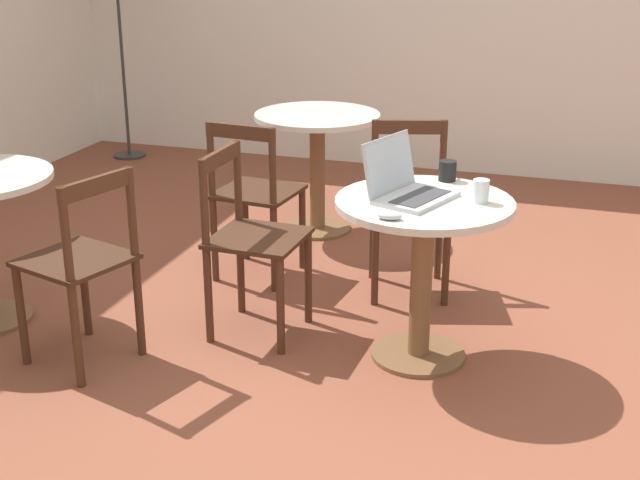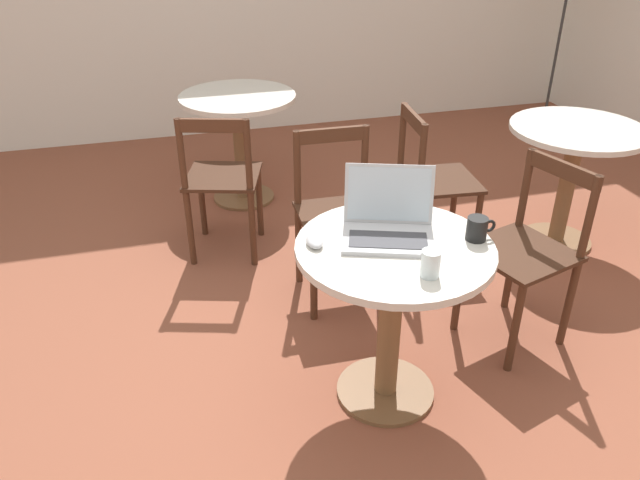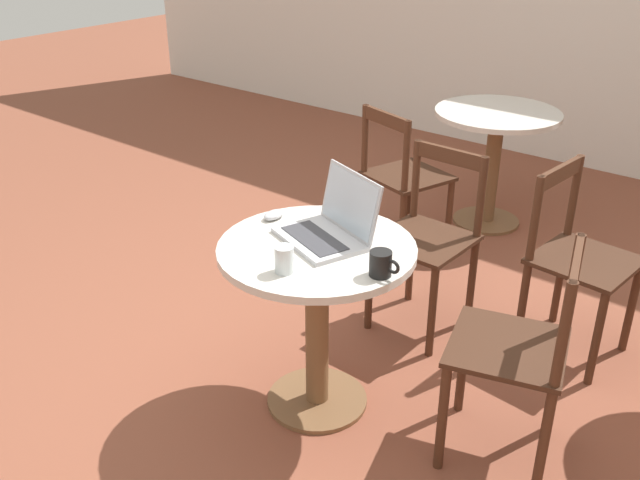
{
  "view_description": "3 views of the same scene",
  "coord_description": "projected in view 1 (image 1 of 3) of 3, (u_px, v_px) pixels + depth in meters",
  "views": [
    {
      "loc": [
        -3.27,
        -0.86,
        1.83
      ],
      "look_at": [
        0.02,
        0.2,
        0.56
      ],
      "focal_mm": 50.0,
      "sensor_mm": 36.0,
      "label": 1
    },
    {
      "loc": [
        -0.6,
        -2.03,
        1.87
      ],
      "look_at": [
        -0.03,
        0.05,
        0.64
      ],
      "focal_mm": 35.0,
      "sensor_mm": 36.0,
      "label": 2
    },
    {
      "loc": [
        1.66,
        -2.01,
        1.91
      ],
      "look_at": [
        -0.01,
        0.07,
        0.58
      ],
      "focal_mm": 40.0,
      "sensor_mm": 36.0,
      "label": 3
    }
  ],
  "objects": [
    {
      "name": "cafe_table_mid",
      "position": [
        317.0,
        144.0,
        5.28
      ],
      "size": [
        0.74,
        0.74,
        0.72
      ],
      "color": "brown",
      "rests_on": "ground_plane"
    },
    {
      "name": "drinking_glass",
      "position": [
        481.0,
        191.0,
        3.61
      ],
      "size": [
        0.07,
        0.07,
        0.1
      ],
      "color": "silver",
      "rests_on": "cafe_table_near"
    },
    {
      "name": "chair_far_front",
      "position": [
        82.0,
        266.0,
        3.71
      ],
      "size": [
        0.49,
        0.49,
        0.85
      ],
      "color": "#472819",
      "rests_on": "ground_plane"
    },
    {
      "name": "chair_near_right",
      "position": [
        409.0,
        206.0,
        4.47
      ],
      "size": [
        0.49,
        0.49,
        0.85
      ],
      "color": "#472819",
      "rests_on": "ground_plane"
    },
    {
      "name": "mouse",
      "position": [
        389.0,
        215.0,
        3.42
      ],
      "size": [
        0.06,
        0.1,
        0.03
      ],
      "color": "#B7B7BC",
      "rests_on": "cafe_table_near"
    },
    {
      "name": "laptop",
      "position": [
        407.0,
        187.0,
        3.66
      ],
      "size": [
        0.41,
        0.38,
        0.24
      ],
      "color": "#B7B7BC",
      "rests_on": "cafe_table_near"
    },
    {
      "name": "cafe_table_near",
      "position": [
        423.0,
        242.0,
        3.72
      ],
      "size": [
        0.74,
        0.74,
        0.72
      ],
      "color": "brown",
      "rests_on": "ground_plane"
    },
    {
      "name": "chair_near_back",
      "position": [
        250.0,
        241.0,
        4.0
      ],
      "size": [
        0.41,
        0.41,
        0.85
      ],
      "color": "#472819",
      "rests_on": "ground_plane"
    },
    {
      "name": "mug",
      "position": [
        448.0,
        170.0,
        3.91
      ],
      "size": [
        0.11,
        0.08,
        0.09
      ],
      "color": "black",
      "rests_on": "cafe_table_near"
    },
    {
      "name": "chair_mid_left",
      "position": [
        255.0,
        197.0,
        4.61
      ],
      "size": [
        0.43,
        0.43,
        0.85
      ],
      "color": "#472819",
      "rests_on": "ground_plane"
    },
    {
      "name": "ground_plane",
      "position": [
        364.0,
        369.0,
        3.8
      ],
      "size": [
        16.0,
        16.0,
        0.0
      ],
      "primitive_type": "plane",
      "color": "brown"
    }
  ]
}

